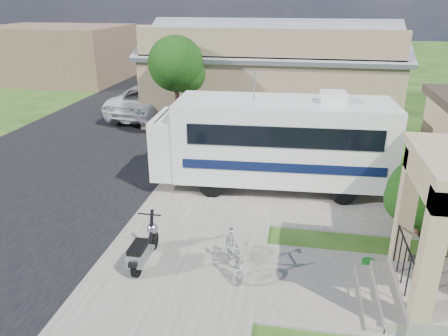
% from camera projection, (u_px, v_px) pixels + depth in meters
% --- Properties ---
extents(ground, '(120.00, 120.00, 0.00)m').
position_uv_depth(ground, '(226.00, 252.00, 11.16)').
color(ground, '#1B3F11').
extents(street_slab, '(9.00, 80.00, 0.02)m').
position_uv_depth(street_slab, '(112.00, 128.00, 21.55)').
color(street_slab, black).
rests_on(street_slab, ground).
extents(sidewalk_slab, '(4.00, 80.00, 0.06)m').
position_uv_depth(sidewalk_slab, '(242.00, 135.00, 20.46)').
color(sidewalk_slab, '#5D5C54').
rests_on(sidewalk_slab, ground).
extents(driveway_slab, '(7.00, 6.00, 0.05)m').
position_uv_depth(driveway_slab, '(291.00, 185.00, 15.01)').
color(driveway_slab, '#5D5C54').
rests_on(driveway_slab, ground).
extents(walk_slab, '(4.00, 3.00, 0.05)m').
position_uv_depth(walk_slab, '(350.00, 288.00, 9.73)').
color(walk_slab, '#5D5C54').
rests_on(walk_slab, ground).
extents(warehouse, '(12.50, 8.40, 5.04)m').
position_uv_depth(warehouse, '(272.00, 79.00, 23.20)').
color(warehouse, '#867153').
rests_on(warehouse, ground).
extents(distant_bldg_far, '(10.00, 8.00, 4.00)m').
position_uv_depth(distant_bldg_far, '(58.00, 53.00, 33.38)').
color(distant_bldg_far, brown).
rests_on(distant_bldg_far, ground).
extents(distant_bldg_near, '(8.00, 7.00, 3.20)m').
position_uv_depth(distant_bldg_near, '(139.00, 44.00, 44.18)').
color(distant_bldg_near, '#867153').
rests_on(distant_bldg_near, ground).
extents(street_tree_a, '(2.44, 2.40, 4.58)m').
position_uv_depth(street_tree_a, '(178.00, 67.00, 18.86)').
color(street_tree_a, black).
rests_on(street_tree_a, ground).
extents(street_tree_b, '(2.44, 2.40, 4.73)m').
position_uv_depth(street_tree_b, '(221.00, 41.00, 27.95)').
color(street_tree_b, black).
rests_on(street_tree_b, ground).
extents(street_tree_c, '(2.44, 2.40, 4.42)m').
position_uv_depth(street_tree_c, '(241.00, 34.00, 36.29)').
color(street_tree_c, black).
rests_on(street_tree_c, ground).
extents(motorhome, '(7.79, 2.82, 3.93)m').
position_uv_depth(motorhome, '(274.00, 140.00, 14.32)').
color(motorhome, silver).
rests_on(motorhome, ground).
extents(shrub, '(2.11, 2.02, 2.59)m').
position_uv_depth(shrub, '(426.00, 190.00, 11.51)').
color(shrub, black).
rests_on(shrub, ground).
extents(scooter, '(0.59, 1.67, 1.11)m').
position_uv_depth(scooter, '(143.00, 249.00, 10.38)').
color(scooter, black).
rests_on(scooter, ground).
extents(bicycle, '(1.03, 1.67, 0.97)m').
position_uv_depth(bicycle, '(234.00, 254.00, 10.17)').
color(bicycle, '#939299').
rests_on(bicycle, ground).
extents(pickup_truck, '(4.02, 6.77, 1.76)m').
position_uv_depth(pickup_truck, '(156.00, 99.00, 23.57)').
color(pickup_truck, silver).
rests_on(pickup_truck, ground).
extents(van, '(3.56, 6.78, 1.87)m').
position_uv_depth(van, '(182.00, 75.00, 30.38)').
color(van, silver).
rests_on(van, ground).
extents(garden_hose, '(0.34, 0.34, 0.15)m').
position_uv_depth(garden_hose, '(369.00, 265.00, 10.49)').
color(garden_hose, '#125B19').
rests_on(garden_hose, ground).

